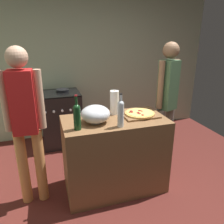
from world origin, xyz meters
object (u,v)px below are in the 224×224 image
at_px(mixing_bowl, 95,114).
at_px(person_in_red, 167,99).
at_px(pizza, 140,113).
at_px(wine_bottle_dark, 121,112).
at_px(paper_towel_roll, 114,103).
at_px(wine_bottle_green, 77,116).
at_px(person_in_stripes, 25,119).
at_px(stove, 62,118).

distance_m(mixing_bowl, person_in_red, 1.10).
xyz_separation_m(pizza, wine_bottle_dark, (-0.32, -0.24, 0.12)).
bearing_deg(pizza, person_in_red, 27.53).
bearing_deg(wine_bottle_dark, pizza, 36.60).
height_order(paper_towel_roll, wine_bottle_green, wine_bottle_green).
distance_m(paper_towel_roll, wine_bottle_dark, 0.39).
distance_m(wine_bottle_dark, person_in_stripes, 0.96).
bearing_deg(person_in_stripes, paper_towel_roll, 6.68).
height_order(wine_bottle_green, person_in_red, person_in_red).
bearing_deg(person_in_red, pizza, -152.47).
bearing_deg(person_in_red, stove, 139.84).
relative_size(wine_bottle_dark, person_in_red, 0.21).
relative_size(person_in_stripes, person_in_red, 0.99).
xyz_separation_m(mixing_bowl, stove, (-0.26, 1.43, -0.54)).
height_order(mixing_bowl, stove, mixing_bowl).
bearing_deg(person_in_red, wine_bottle_green, -160.65).
height_order(pizza, paper_towel_roll, paper_towel_roll).
xyz_separation_m(stove, person_in_stripes, (-0.44, -1.34, 0.54)).
height_order(wine_bottle_dark, person_in_stripes, person_in_stripes).
xyz_separation_m(mixing_bowl, paper_towel_roll, (0.28, 0.20, 0.05)).
relative_size(paper_towel_roll, person_in_stripes, 0.17).
bearing_deg(pizza, person_in_stripes, 178.53).
distance_m(wine_bottle_green, stove, 1.66).
relative_size(paper_towel_roll, wine_bottle_dark, 0.81).
bearing_deg(stove, wine_bottle_dark, -73.37).
distance_m(pizza, wine_bottle_dark, 0.42).
relative_size(wine_bottle_green, wine_bottle_dark, 1.00).
bearing_deg(wine_bottle_green, person_in_stripes, 156.96).
height_order(pizza, wine_bottle_green, wine_bottle_green).
xyz_separation_m(wine_bottle_dark, person_in_stripes, (-0.92, 0.27, -0.06)).
height_order(wine_bottle_dark, stove, wine_bottle_dark).
relative_size(wine_bottle_dark, person_in_stripes, 0.21).
bearing_deg(paper_towel_roll, person_in_red, 8.75).
bearing_deg(person_in_stripes, wine_bottle_dark, -16.31).
distance_m(mixing_bowl, stove, 1.55).
xyz_separation_m(person_in_stripes, person_in_red, (1.76, 0.23, -0.01)).
bearing_deg(paper_towel_roll, stove, 113.75).
bearing_deg(stove, person_in_stripes, -108.26).
height_order(paper_towel_roll, person_in_red, person_in_red).
distance_m(wine_bottle_green, wine_bottle_dark, 0.44).
xyz_separation_m(mixing_bowl, wine_bottle_green, (-0.21, -0.13, 0.05)).
height_order(person_in_stripes, person_in_red, person_in_red).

